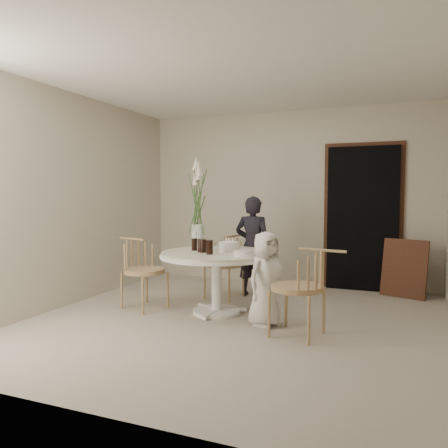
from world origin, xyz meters
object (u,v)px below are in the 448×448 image
at_px(girl, 253,246).
at_px(chair_right, 309,279).
at_px(birthday_cake, 229,247).
at_px(table, 217,262).
at_px(chair_left, 138,262).
at_px(chair_far, 229,257).
at_px(boy, 266,279).
at_px(flower_vase, 198,204).

bearing_deg(girl, chair_right, 124.94).
height_order(chair_right, birthday_cake, chair_right).
relative_size(chair_right, birthday_cake, 3.75).
xyz_separation_m(table, chair_right, (1.19, -0.49, -0.03)).
height_order(chair_left, birthday_cake, birthday_cake).
bearing_deg(chair_far, girl, 29.84).
bearing_deg(boy, girl, 50.64).
bearing_deg(chair_right, chair_far, -124.51).
bearing_deg(flower_vase, chair_right, -28.05).
bearing_deg(chair_right, flower_vase, -107.61).
height_order(chair_right, boy, boy).
relative_size(table, chair_far, 1.58).
xyz_separation_m(chair_far, birthday_cake, (0.31, -0.79, 0.24)).
bearing_deg(chair_left, boy, -77.75).
height_order(chair_right, flower_vase, flower_vase).
xyz_separation_m(chair_left, flower_vase, (0.61, 0.46, 0.72)).
bearing_deg(chair_right, birthday_cake, -108.22).
relative_size(chair_left, boy, 0.85).
relative_size(chair_far, chair_left, 0.97).
relative_size(chair_right, girl, 0.65).
height_order(chair_far, flower_vase, flower_vase).
bearing_deg(flower_vase, table, -41.24).
xyz_separation_m(girl, boy, (0.56, -1.26, -0.18)).
height_order(chair_right, chair_left, chair_right).
bearing_deg(table, birthday_cake, 38.26).
bearing_deg(flower_vase, chair_far, 66.47).
distance_m(chair_left, girl, 1.59).
distance_m(chair_right, flower_vase, 1.94).
height_order(chair_far, boy, boy).
xyz_separation_m(chair_left, birthday_cake, (1.14, 0.19, 0.23)).
distance_m(girl, flower_vase, 1.02).
height_order(table, chair_right, chair_right).
relative_size(chair_far, boy, 0.83).
distance_m(chair_right, boy, 0.55).
bearing_deg(girl, birthday_cake, 88.98).
distance_m(chair_left, boy, 1.71).
height_order(table, chair_far, chair_far).
bearing_deg(boy, flower_vase, 87.05).
height_order(table, chair_left, chair_left).
bearing_deg(chair_left, chair_far, -22.49).
relative_size(chair_left, birthday_cake, 3.62).
xyz_separation_m(table, chair_far, (-0.19, 0.88, -0.07)).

